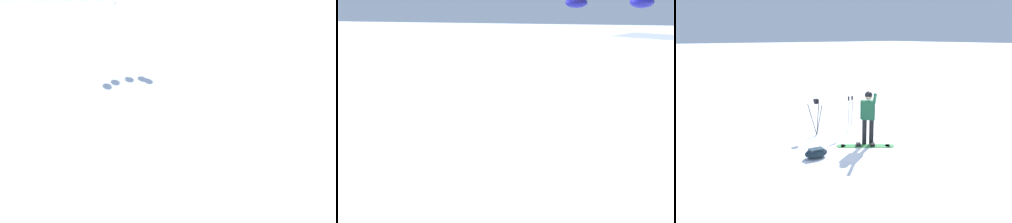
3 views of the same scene
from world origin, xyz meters
The scene contains 0 objects.
Camera 2 is at (5.58, -4.67, 7.95)m, focal length 32.16 mm.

